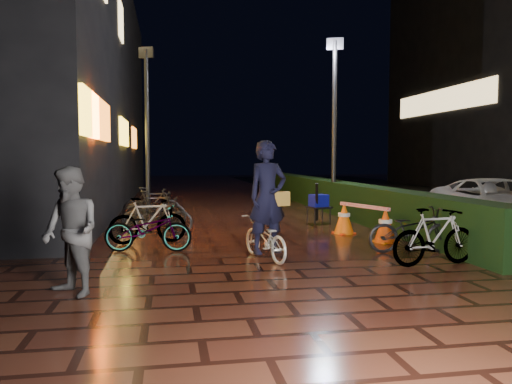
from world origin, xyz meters
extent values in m
plane|color=#381911|center=(0.00, 0.00, 0.00)|extent=(80.00, 80.00, 0.00)
cube|color=black|center=(3.30, 8.00, 0.50)|extent=(0.70, 20.00, 1.00)
imported|color=#505052|center=(-3.19, -2.05, 0.83)|extent=(1.00, 1.02, 1.65)
imported|color=#B5B5BA|center=(6.18, 2.64, 0.61)|extent=(2.48, 4.57, 1.22)
cube|color=yellow|center=(-3.45, 1.50, 2.60)|extent=(0.08, 2.00, 0.90)
cube|color=orange|center=(-3.45, 3.00, 2.60)|extent=(0.08, 3.00, 0.90)
cube|color=yellow|center=(-3.45, 9.00, 2.60)|extent=(0.08, 2.80, 0.90)
cube|color=orange|center=(-3.45, 14.00, 2.60)|extent=(0.08, 2.20, 0.90)
cube|color=#FFD88C|center=(-3.45, 8.50, 6.20)|extent=(0.06, 1.20, 1.20)
cube|color=black|center=(17.50, 18.00, 7.00)|extent=(8.00, 14.00, 14.00)
cube|color=#FFD88C|center=(13.45, 18.00, 5.00)|extent=(0.06, 10.00, 1.30)
cylinder|color=black|center=(3.07, 6.20, 2.66)|extent=(0.19, 0.19, 5.31)
cube|color=black|center=(3.07, 6.20, 5.21)|extent=(0.50, 0.27, 0.36)
cylinder|color=black|center=(-2.66, 8.62, 2.67)|extent=(0.19, 0.19, 5.34)
cube|color=black|center=(-2.66, 8.62, 5.24)|extent=(0.50, 0.28, 0.36)
imported|color=silver|center=(-0.35, -0.25, 0.38)|extent=(0.90, 1.51, 0.75)
imported|color=black|center=(-0.32, -0.36, 1.09)|extent=(0.80, 0.65, 1.92)
cube|color=olive|center=(-0.10, -0.32, 1.06)|extent=(0.36, 0.24, 0.24)
cone|color=#DE460B|center=(2.45, 1.04, 0.37)|extent=(0.46, 0.46, 0.74)
cone|color=orange|center=(2.02, 2.33, 0.37)|extent=(0.46, 0.46, 0.74)
cube|color=orange|center=(2.45, 1.04, 0.02)|extent=(0.50, 0.50, 0.03)
cube|color=#FF3B0D|center=(2.02, 2.33, 0.02)|extent=(0.50, 0.50, 0.03)
cube|color=red|center=(2.24, 1.68, 0.69)|extent=(0.57, 1.52, 0.07)
cube|color=black|center=(1.96, 4.13, 0.43)|extent=(0.70, 0.62, 0.04)
cylinder|color=black|center=(1.79, 3.89, 0.20)|extent=(0.04, 0.04, 0.41)
cylinder|color=black|center=(2.24, 4.01, 0.20)|extent=(0.04, 0.04, 0.41)
cylinder|color=black|center=(1.69, 4.26, 0.20)|extent=(0.04, 0.04, 0.41)
cylinder|color=black|center=(2.14, 4.38, 0.20)|extent=(0.04, 0.04, 0.41)
cube|color=#0B1098|center=(1.96, 4.13, 0.61)|extent=(0.51, 0.46, 0.32)
cylinder|color=black|center=(1.85, 3.94, 0.59)|extent=(0.21, 0.46, 1.04)
imported|color=black|center=(-2.36, 0.84, 0.43)|extent=(1.69, 0.81, 0.85)
imported|color=black|center=(-2.32, 3.85, 0.47)|extent=(1.62, 0.66, 0.95)
imported|color=black|center=(-2.43, 5.29, 0.47)|extent=(1.58, 0.48, 0.95)
imported|color=black|center=(-2.40, 1.73, 0.47)|extent=(1.62, 0.68, 0.95)
imported|color=black|center=(-2.39, 4.80, 0.43)|extent=(1.63, 0.58, 0.85)
imported|color=black|center=(-2.24, 2.93, 0.43)|extent=(1.68, 0.75, 0.85)
imported|color=black|center=(2.30, -1.19, 0.47)|extent=(1.62, 0.65, 0.95)
imported|color=black|center=(2.45, -0.12, 0.43)|extent=(1.68, 0.75, 0.85)
camera|label=1|loc=(-1.96, -8.61, 1.77)|focal=35.00mm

